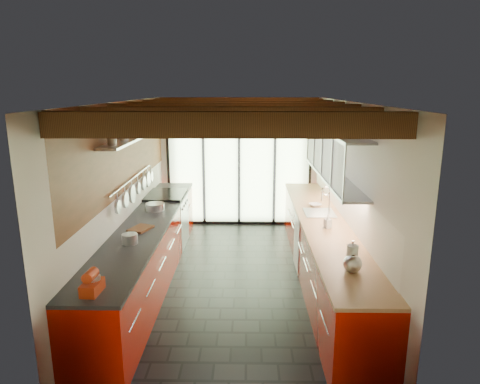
{
  "coord_description": "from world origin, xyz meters",
  "views": [
    {
      "loc": [
        0.17,
        -5.88,
        2.78
      ],
      "look_at": [
        0.06,
        0.4,
        1.25
      ],
      "focal_mm": 32.0,
      "sensor_mm": 36.0,
      "label": 1
    }
  ],
  "objects": [
    {
      "name": "ceiling_beams",
      "position": [
        -0.0,
        0.38,
        2.46
      ],
      "size": [
        3.14,
        5.06,
        4.9
      ],
      "color": "#593316",
      "rests_on": "ground"
    },
    {
      "name": "range_stove",
      "position": [
        -1.28,
        1.45,
        0.47
      ],
      "size": [
        0.66,
        0.9,
        0.97
      ],
      "color": "silver",
      "rests_on": "ground"
    },
    {
      "name": "kettle",
      "position": [
        1.27,
        -1.72,
        1.02
      ],
      "size": [
        0.2,
        0.24,
        0.23
      ],
      "color": "silver",
      "rests_on": "right_counter"
    },
    {
      "name": "paper_towel",
      "position": [
        1.27,
        -1.69,
        1.06
      ],
      "size": [
        0.15,
        0.15,
        0.32
      ],
      "color": "white",
      "rests_on": "right_counter"
    },
    {
      "name": "left_counter",
      "position": [
        -1.28,
        0.0,
        0.46
      ],
      "size": [
        0.68,
        5.0,
        0.92
      ],
      "color": "#A80E00",
      "rests_on": "ground"
    },
    {
      "name": "bowl",
      "position": [
        1.27,
        0.79,
        0.94
      ],
      "size": [
        0.24,
        0.24,
        0.05
      ],
      "primitive_type": "imported",
      "rotation": [
        0.0,
        0.0,
        0.34
      ],
      "color": "silver",
      "rests_on": "right_counter"
    },
    {
      "name": "ground",
      "position": [
        0.0,
        0.0,
        0.0
      ],
      "size": [
        5.5,
        5.5,
        0.0
      ],
      "primitive_type": "plane",
      "color": "black",
      "rests_on": "ground"
    },
    {
      "name": "stand_mixer",
      "position": [
        -1.27,
        -2.24,
        1.01
      ],
      "size": [
        0.16,
        0.27,
        0.24
      ],
      "color": "#BC2F0F",
      "rests_on": "left_counter"
    },
    {
      "name": "pot_small",
      "position": [
        -1.27,
        0.52,
        0.98
      ],
      "size": [
        0.34,
        0.34,
        0.11
      ],
      "primitive_type": "cylinder",
      "rotation": [
        0.0,
        0.0,
        0.17
      ],
      "color": "silver",
      "rests_on": "left_counter"
    },
    {
      "name": "upper_cabinets_right",
      "position": [
        1.43,
        0.3,
        1.85
      ],
      "size": [
        0.34,
        3.0,
        3.0
      ],
      "color": "silver",
      "rests_on": "ground"
    },
    {
      "name": "sink_assembly",
      "position": [
        1.29,
        0.4,
        0.96
      ],
      "size": [
        0.45,
        0.52,
        0.43
      ],
      "color": "silver",
      "rests_on": "right_counter"
    },
    {
      "name": "cutting_board",
      "position": [
        -1.27,
        -0.41,
        0.93
      ],
      "size": [
        0.33,
        0.39,
        0.03
      ],
      "primitive_type": "cube",
      "rotation": [
        0.0,
        0.0,
        -0.36
      ],
      "color": "brown",
      "rests_on": "left_counter"
    },
    {
      "name": "soap_bottle",
      "position": [
        1.27,
        -0.3,
        1.01
      ],
      "size": [
        0.11,
        0.11,
        0.19
      ],
      "primitive_type": "imported",
      "rotation": [
        0.0,
        0.0,
        0.39
      ],
      "color": "silver",
      "rests_on": "right_counter"
    },
    {
      "name": "glass_door",
      "position": [
        0.0,
        2.69,
        1.66
      ],
      "size": [
        2.95,
        0.1,
        2.9
      ],
      "color": "#C6EAAD",
      "rests_on": "ground"
    },
    {
      "name": "left_wall_fixtures",
      "position": [
        -1.47,
        0.29,
        1.78
      ],
      "size": [
        0.28,
        2.6,
        0.96
      ],
      "color": "silver",
      "rests_on": "ground"
    },
    {
      "name": "room_shell",
      "position": [
        0.0,
        0.0,
        1.65
      ],
      "size": [
        5.5,
        5.5,
        5.5
      ],
      "color": "silver",
      "rests_on": "ground"
    },
    {
      "name": "right_counter",
      "position": [
        1.27,
        0.0,
        0.46
      ],
      "size": [
        0.68,
        5.0,
        0.92
      ],
      "color": "#A80E00",
      "rests_on": "ground"
    },
    {
      "name": "pot_large",
      "position": [
        -1.27,
        -0.95,
        0.98
      ],
      "size": [
        0.24,
        0.24,
        0.12
      ],
      "primitive_type": "cylinder",
      "rotation": [
        0.0,
        0.0,
        -0.32
      ],
      "color": "silver",
      "rests_on": "left_counter"
    }
  ]
}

